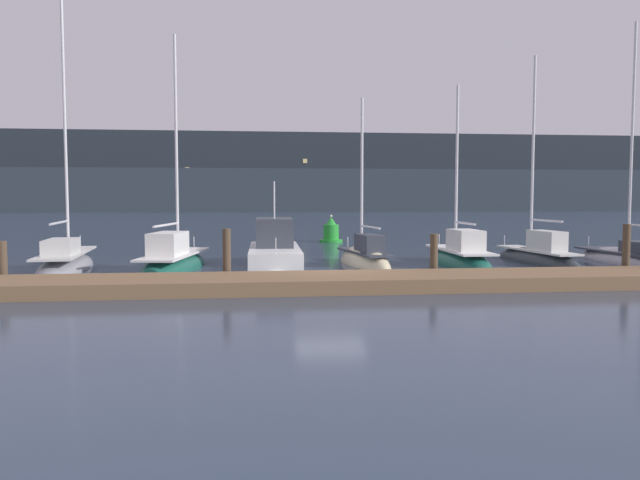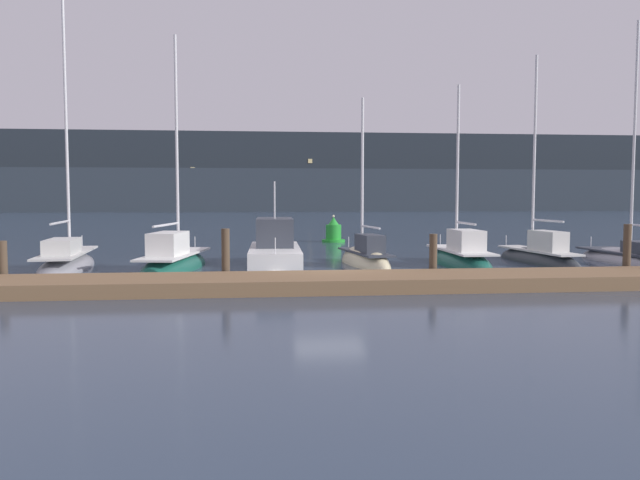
{
  "view_description": "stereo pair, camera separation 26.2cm",
  "coord_description": "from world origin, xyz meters",
  "px_view_note": "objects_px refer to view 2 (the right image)",
  "views": [
    {
      "loc": [
        -2.9,
        -21.95,
        3.02
      ],
      "look_at": [
        0.0,
        3.19,
        1.2
      ],
      "focal_mm": 35.0,
      "sensor_mm": 36.0,
      "label": 1
    },
    {
      "loc": [
        -2.64,
        -21.98,
        3.02
      ],
      "look_at": [
        0.0,
        3.19,
        1.2
      ],
      "focal_mm": 35.0,
      "sensor_mm": 36.0,
      "label": 2
    }
  ],
  "objects_px": {
    "channel_buoy": "(333,232)",
    "sailboat_berth_7": "(460,262)",
    "sailboat_berth_6": "(365,262)",
    "sailboat_berth_4": "(174,265)",
    "sailboat_berth_9": "(640,262)",
    "motorboat_berth_5": "(275,257)",
    "sailboat_berth_8": "(539,259)",
    "sailboat_berth_3": "(67,265)"
  },
  "relations": [
    {
      "from": "sailboat_berth_9",
      "to": "channel_buoy",
      "type": "bearing_deg",
      "value": 129.04
    },
    {
      "from": "sailboat_berth_3",
      "to": "sailboat_berth_6",
      "type": "height_order",
      "value": "sailboat_berth_3"
    },
    {
      "from": "motorboat_berth_5",
      "to": "sailboat_berth_9",
      "type": "bearing_deg",
      "value": -3.59
    },
    {
      "from": "sailboat_berth_8",
      "to": "sailboat_berth_9",
      "type": "relative_size",
      "value": 0.88
    },
    {
      "from": "sailboat_berth_7",
      "to": "sailboat_berth_6",
      "type": "bearing_deg",
      "value": 173.94
    },
    {
      "from": "sailboat_berth_8",
      "to": "sailboat_berth_9",
      "type": "bearing_deg",
      "value": -12.46
    },
    {
      "from": "channel_buoy",
      "to": "sailboat_berth_7",
      "type": "bearing_deg",
      "value": -74.8
    },
    {
      "from": "sailboat_berth_8",
      "to": "channel_buoy",
      "type": "xyz_separation_m",
      "value": [
        -7.5,
        13.5,
        0.45
      ]
    },
    {
      "from": "sailboat_berth_4",
      "to": "sailboat_berth_8",
      "type": "xyz_separation_m",
      "value": [
        15.84,
        0.69,
        0.0
      ]
    },
    {
      "from": "motorboat_berth_5",
      "to": "sailboat_berth_4",
      "type": "bearing_deg",
      "value": -169.53
    },
    {
      "from": "sailboat_berth_8",
      "to": "channel_buoy",
      "type": "distance_m",
      "value": 15.45
    },
    {
      "from": "sailboat_berth_4",
      "to": "sailboat_berth_7",
      "type": "bearing_deg",
      "value": 1.41
    },
    {
      "from": "motorboat_berth_5",
      "to": "sailboat_berth_8",
      "type": "distance_m",
      "value": 11.72
    },
    {
      "from": "motorboat_berth_5",
      "to": "sailboat_berth_6",
      "type": "relative_size",
      "value": 0.89
    },
    {
      "from": "sailboat_berth_3",
      "to": "motorboat_berth_5",
      "type": "relative_size",
      "value": 1.65
    },
    {
      "from": "motorboat_berth_5",
      "to": "sailboat_berth_9",
      "type": "xyz_separation_m",
      "value": [
        15.92,
        -1.0,
        -0.28
      ]
    },
    {
      "from": "sailboat_berth_6",
      "to": "sailboat_berth_7",
      "type": "xyz_separation_m",
      "value": [
        4.09,
        -0.43,
        0.03
      ]
    },
    {
      "from": "sailboat_berth_8",
      "to": "sailboat_berth_4",
      "type": "bearing_deg",
      "value": -177.51
    },
    {
      "from": "sailboat_berth_8",
      "to": "motorboat_berth_5",
      "type": "bearing_deg",
      "value": 179.65
    },
    {
      "from": "sailboat_berth_3",
      "to": "sailboat_berth_9",
      "type": "relative_size",
      "value": 1.04
    },
    {
      "from": "sailboat_berth_3",
      "to": "sailboat_berth_8",
      "type": "bearing_deg",
      "value": 0.12
    },
    {
      "from": "sailboat_berth_7",
      "to": "sailboat_berth_8",
      "type": "xyz_separation_m",
      "value": [
        3.73,
        0.39,
        0.02
      ]
    },
    {
      "from": "sailboat_berth_7",
      "to": "sailboat_berth_9",
      "type": "relative_size",
      "value": 0.75
    },
    {
      "from": "sailboat_berth_3",
      "to": "sailboat_berth_8",
      "type": "distance_m",
      "value": 20.25
    },
    {
      "from": "sailboat_berth_9",
      "to": "channel_buoy",
      "type": "distance_m",
      "value": 18.58
    },
    {
      "from": "sailboat_berth_3",
      "to": "sailboat_berth_8",
      "type": "xyz_separation_m",
      "value": [
        20.25,
        0.04,
        0.01
      ]
    },
    {
      "from": "sailboat_berth_6",
      "to": "sailboat_berth_4",
      "type": "bearing_deg",
      "value": -174.78
    },
    {
      "from": "sailboat_berth_9",
      "to": "sailboat_berth_3",
      "type": "bearing_deg",
      "value": 177.93
    },
    {
      "from": "sailboat_berth_4",
      "to": "sailboat_berth_9",
      "type": "relative_size",
      "value": 0.9
    },
    {
      "from": "sailboat_berth_3",
      "to": "sailboat_berth_4",
      "type": "relative_size",
      "value": 1.15
    },
    {
      "from": "sailboat_berth_3",
      "to": "sailboat_berth_6",
      "type": "relative_size",
      "value": 1.46
    },
    {
      "from": "sailboat_berth_4",
      "to": "sailboat_berth_9",
      "type": "height_order",
      "value": "sailboat_berth_9"
    },
    {
      "from": "sailboat_berth_6",
      "to": "sailboat_berth_7",
      "type": "distance_m",
      "value": 4.11
    },
    {
      "from": "sailboat_berth_6",
      "to": "channel_buoy",
      "type": "distance_m",
      "value": 13.47
    },
    {
      "from": "motorboat_berth_5",
      "to": "sailboat_berth_9",
      "type": "distance_m",
      "value": 15.95
    },
    {
      "from": "motorboat_berth_5",
      "to": "sailboat_berth_7",
      "type": "relative_size",
      "value": 0.83
    },
    {
      "from": "motorboat_berth_5",
      "to": "sailboat_berth_7",
      "type": "xyz_separation_m",
      "value": [
        7.99,
        -0.46,
        -0.22
      ]
    },
    {
      "from": "sailboat_berth_6",
      "to": "channel_buoy",
      "type": "xyz_separation_m",
      "value": [
        0.31,
        13.46,
        0.5
      ]
    },
    {
      "from": "sailboat_berth_6",
      "to": "sailboat_berth_8",
      "type": "bearing_deg",
      "value": -0.32
    },
    {
      "from": "sailboat_berth_8",
      "to": "sailboat_berth_9",
      "type": "height_order",
      "value": "sailboat_berth_9"
    },
    {
      "from": "sailboat_berth_9",
      "to": "channel_buoy",
      "type": "relative_size",
      "value": 6.47
    },
    {
      "from": "sailboat_berth_6",
      "to": "sailboat_berth_9",
      "type": "height_order",
      "value": "sailboat_berth_9"
    }
  ]
}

